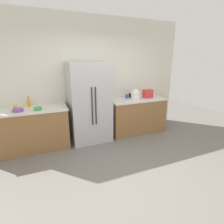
{
  "coord_description": "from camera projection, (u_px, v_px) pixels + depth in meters",
  "views": [
    {
      "loc": [
        -1.21,
        -2.24,
        1.86
      ],
      "look_at": [
        -0.08,
        0.48,
        0.98
      ],
      "focal_mm": 27.77,
      "sensor_mm": 36.0,
      "label": 1
    }
  ],
  "objects": [
    {
      "name": "bottle_a",
      "position": [
        29.0,
        103.0,
        3.7
      ],
      "size": [
        0.06,
        0.06,
        0.22
      ],
      "color": "orange",
      "rests_on": "counter_left"
    },
    {
      "name": "rice_cooker",
      "position": [
        135.0,
        95.0,
        4.34
      ],
      "size": [
        0.22,
        0.22,
        0.27
      ],
      "color": "white",
      "rests_on": "counter_right"
    },
    {
      "name": "bowl_a",
      "position": [
        18.0,
        110.0,
        3.37
      ],
      "size": [
        0.2,
        0.2,
        0.06
      ],
      "primitive_type": "cylinder",
      "color": "purple",
      "rests_on": "counter_left"
    },
    {
      "name": "counter_left",
      "position": [
        29.0,
        129.0,
        3.67
      ],
      "size": [
        1.59,
        0.69,
        0.9
      ],
      "color": "olive",
      "rests_on": "ground_plane"
    },
    {
      "name": "refrigerator",
      "position": [
        89.0,
        103.0,
        4.0
      ],
      "size": [
        0.91,
        0.73,
        1.83
      ],
      "color": "#B2B5BA",
      "rests_on": "ground_plane"
    },
    {
      "name": "cup_d",
      "position": [
        15.0,
        107.0,
        3.5
      ],
      "size": [
        0.08,
        0.08,
        0.09
      ],
      "primitive_type": "cylinder",
      "color": "yellow",
      "rests_on": "counter_left"
    },
    {
      "name": "bowl_b",
      "position": [
        38.0,
        109.0,
        3.46
      ],
      "size": [
        0.15,
        0.15,
        0.06
      ],
      "primitive_type": "cylinder",
      "color": "green",
      "rests_on": "counter_left"
    },
    {
      "name": "cup_b",
      "position": [
        130.0,
        95.0,
        4.64
      ],
      "size": [
        0.09,
        0.09,
        0.11
      ],
      "primitive_type": "cylinder",
      "color": "black",
      "rests_on": "counter_right"
    },
    {
      "name": "ground_plane",
      "position": [
        127.0,
        173.0,
        2.96
      ],
      "size": [
        9.73,
        9.73,
        0.0
      ],
      "primitive_type": "plane",
      "color": "slate"
    },
    {
      "name": "toaster",
      "position": [
        148.0,
        94.0,
        4.59
      ],
      "size": [
        0.24,
        0.17,
        0.22
      ],
      "primitive_type": "cube",
      "color": "red",
      "rests_on": "counter_right"
    },
    {
      "name": "kitchen_back_panel",
      "position": [
        91.0,
        78.0,
        4.29
      ],
      "size": [
        4.87,
        0.1,
        2.86
      ],
      "primitive_type": "cube",
      "color": "silver",
      "rests_on": "ground_plane"
    },
    {
      "name": "cup_a",
      "position": [
        112.0,
        98.0,
        4.45
      ],
      "size": [
        0.09,
        0.09,
        0.08
      ],
      "primitive_type": "cylinder",
      "color": "white",
      "rests_on": "counter_right"
    },
    {
      "name": "counter_right",
      "position": [
        136.0,
        115.0,
        4.63
      ],
      "size": [
        1.49,
        0.69,
        0.9
      ],
      "color": "olive",
      "rests_on": "ground_plane"
    },
    {
      "name": "cup_c",
      "position": [
        127.0,
        96.0,
        4.53
      ],
      "size": [
        0.09,
        0.09,
        0.09
      ],
      "primitive_type": "cylinder",
      "color": "blue",
      "rests_on": "counter_right"
    }
  ]
}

